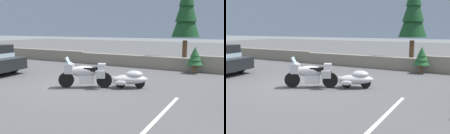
{
  "view_description": "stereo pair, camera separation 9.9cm",
  "coord_description": "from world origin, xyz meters",
  "views": [
    {
      "loc": [
        6.45,
        -8.48,
        2.51
      ],
      "look_at": [
        1.44,
        0.85,
        0.85
      ],
      "focal_mm": 38.92,
      "sensor_mm": 36.0,
      "label": 1
    },
    {
      "loc": [
        6.54,
        -8.43,
        2.51
      ],
      "look_at": [
        1.44,
        0.85,
        0.85
      ],
      "focal_mm": 38.92,
      "sensor_mm": 36.0,
      "label": 2
    }
  ],
  "objects": [
    {
      "name": "pine_sapling_near",
      "position": [
        4.11,
        5.85,
        0.95
      ],
      "size": [
        0.87,
        0.87,
        1.53
      ],
      "color": "brown",
      "rests_on": "ground"
    },
    {
      "name": "ground_plane",
      "position": [
        0.0,
        0.0,
        0.0
      ],
      "size": [
        80.0,
        80.0,
        0.0
      ],
      "primitive_type": "plane",
      "color": "#4C4C4F"
    },
    {
      "name": "car_shaped_trailer",
      "position": [
        2.31,
        0.89,
        0.41
      ],
      "size": [
        2.13,
        1.31,
        0.76
      ],
      "color": "black",
      "rests_on": "ground"
    },
    {
      "name": "touring_motorcycle",
      "position": [
        0.56,
        0.02,
        0.62
      ],
      "size": [
        2.13,
        1.34,
        1.33
      ],
      "color": "black",
      "rests_on": "ground"
    },
    {
      "name": "stone_guard_wall",
      "position": [
        -0.09,
        6.52,
        0.43
      ],
      "size": [
        24.0,
        0.54,
        0.96
      ],
      "color": "slate",
      "rests_on": "ground"
    },
    {
      "name": "pine_tree_tall",
      "position": [
        3.04,
        8.21,
        3.81
      ],
      "size": [
        1.81,
        1.81,
        6.08
      ],
      "color": "brown",
      "rests_on": "ground"
    },
    {
      "name": "parking_stripe_marker",
      "position": [
        4.47,
        -1.5,
        0.0
      ],
      "size": [
        0.12,
        3.6,
        0.01
      ],
      "primitive_type": "cube",
      "color": "silver",
      "rests_on": "ground"
    }
  ]
}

